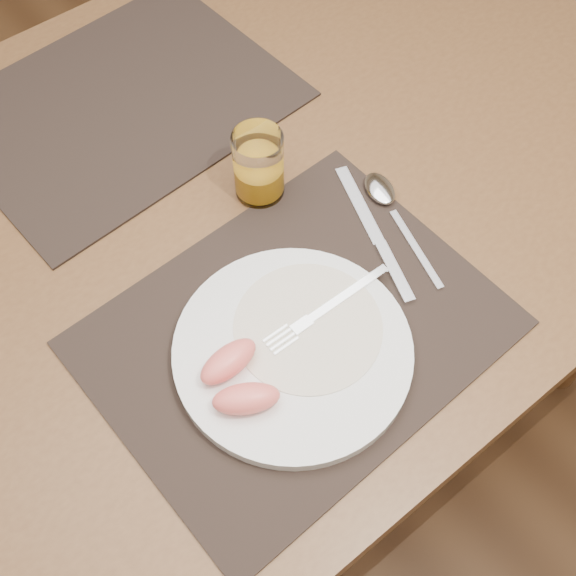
# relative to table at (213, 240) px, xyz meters

# --- Properties ---
(ground) EXTENTS (5.00, 5.00, 0.00)m
(ground) POSITION_rel_table_xyz_m (0.00, 0.00, -0.67)
(ground) COLOR #55361D
(ground) RESTS_ON ground
(table) EXTENTS (1.40, 0.90, 0.75)m
(table) POSITION_rel_table_xyz_m (0.00, 0.00, 0.00)
(table) COLOR brown
(table) RESTS_ON ground
(placemat_near) EXTENTS (0.46, 0.37, 0.00)m
(placemat_near) POSITION_rel_table_xyz_m (-0.03, -0.22, 0.09)
(placemat_near) COLOR black
(placemat_near) RESTS_ON table
(placemat_far) EXTENTS (0.47, 0.38, 0.00)m
(placemat_far) POSITION_rel_table_xyz_m (0.01, 0.22, 0.09)
(placemat_far) COLOR black
(placemat_far) RESTS_ON table
(plate) EXTENTS (0.27, 0.27, 0.02)m
(plate) POSITION_rel_table_xyz_m (-0.05, -0.24, 0.10)
(plate) COLOR white
(plate) RESTS_ON placemat_near
(plate_dressing) EXTENTS (0.17, 0.17, 0.00)m
(plate_dressing) POSITION_rel_table_xyz_m (-0.02, -0.23, 0.10)
(plate_dressing) COLOR white
(plate_dressing) RESTS_ON plate
(fork) EXTENTS (0.17, 0.02, 0.00)m
(fork) POSITION_rel_table_xyz_m (-0.00, -0.23, 0.11)
(fork) COLOR silver
(fork) RESTS_ON plate
(knife) EXTENTS (0.09, 0.21, 0.01)m
(knife) POSITION_rel_table_xyz_m (0.13, -0.19, 0.09)
(knife) COLOR silver
(knife) RESTS_ON placemat_near
(spoon) EXTENTS (0.07, 0.19, 0.01)m
(spoon) POSITION_rel_table_xyz_m (0.18, -0.14, 0.09)
(spoon) COLOR silver
(spoon) RESTS_ON placemat_near
(juice_glass) EXTENTS (0.06, 0.06, 0.10)m
(juice_glass) POSITION_rel_table_xyz_m (0.07, -0.03, 0.13)
(juice_glass) COLOR white
(juice_glass) RESTS_ON placemat_near
(grapefruit_wedges) EXTENTS (0.09, 0.10, 0.03)m
(grapefruit_wedges) POSITION_rel_table_xyz_m (-0.12, -0.24, 0.12)
(grapefruit_wedges) COLOR #FF7768
(grapefruit_wedges) RESTS_ON plate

